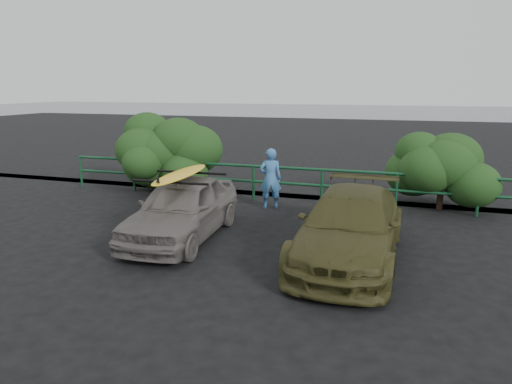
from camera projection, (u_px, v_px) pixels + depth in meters
The scene contains 10 objects.
ground at pixel (223, 265), 8.50m from camera, with size 80.00×80.00×0.00m, color black.
ocean at pixel (379, 110), 64.25m from camera, with size 200.00×200.00×0.00m, color slate.
guardrail at pixel (287, 184), 13.03m from camera, with size 14.00×0.08×1.04m, color #144727, non-canonical shape.
shrub_left at pixel (145, 150), 14.63m from camera, with size 3.20×2.40×2.49m, color #21471A, non-canonical shape.
shrub_right at pixel (477, 175), 11.93m from camera, with size 3.20×2.40×1.97m, color #21471A, non-canonical shape.
sedan at pixel (182, 208), 9.93m from camera, with size 1.57×3.91×1.33m, color slate.
olive_vehicle at pixel (350, 226), 8.71m from camera, with size 1.83×4.50×1.31m, color #43411D.
man at pixel (270, 178), 12.34m from camera, with size 0.60×0.39×1.65m, color #3D79B9.
roof_rack at pixel (181, 177), 9.77m from camera, with size 1.67×1.17×0.06m, color black, non-canonical shape.
surfboard at pixel (181, 174), 9.76m from camera, with size 0.53×2.55×0.08m, color yellow.
Camera 1 is at (2.97, -7.42, 3.26)m, focal length 32.00 mm.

